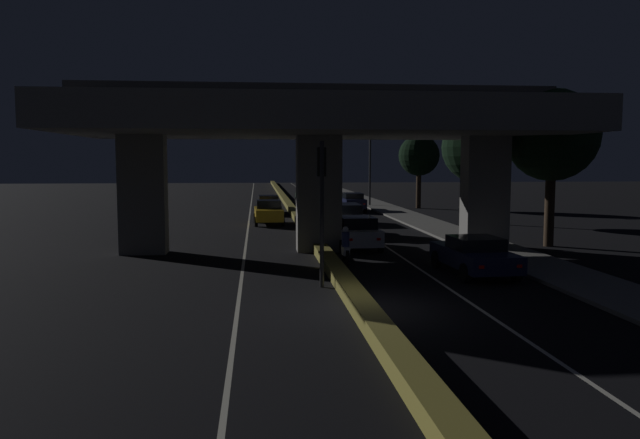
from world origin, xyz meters
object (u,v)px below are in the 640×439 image
Objects in this scene: street_lamp at (367,152)px; car_dark_blue_fifth at (353,202)px; car_dark_green_sixth at (307,197)px; pedestrian_on_sidewalk at (472,225)px; motorcycle_white_filtering_near at (346,248)px; car_dark_blue_lead at (474,255)px; car_silver_third at (345,219)px; car_taxi_yellow_lead_oncoming at (269,212)px; car_dark_red_fourth at (323,208)px; car_grey_second_oncoming at (268,204)px; car_white_second at (356,232)px; traffic_light_left_of_median at (322,188)px.

street_lamp is 7.02m from car_dark_blue_fifth.
car_dark_green_sixth is 28.45m from pedestrian_on_sidewalk.
motorcycle_white_filtering_near is at bearing 178.67° from car_dark_green_sixth.
street_lamp is at bearing -5.52° from car_dark_blue_lead.
car_taxi_yellow_lead_oncoming is at bearing 34.08° from car_silver_third.
car_silver_third is 0.91× the size of car_dark_red_fourth.
pedestrian_on_sidewalk reaches higher than car_dark_green_sixth.
motorcycle_white_filtering_near is 1.21× the size of pedestrian_on_sidewalk.
street_lamp is at bearing -22.40° from car_dark_red_fourth.
car_taxi_yellow_lead_oncoming is 2.47× the size of pedestrian_on_sidewalk.
car_taxi_yellow_lead_oncoming is at bearing -3.14° from car_grey_second_oncoming.
car_dark_blue_lead is 1.08× the size of car_dark_green_sixth.
car_white_second is 2.08× the size of motorcycle_white_filtering_near.
car_dark_blue_lead is at bearing -174.25° from car_dark_green_sixth.
car_dark_blue_lead is 1.08× the size of car_dark_blue_fifth.
street_lamp is 4.26× the size of motorcycle_white_filtering_near.
car_white_second is 0.89× the size of car_dark_red_fourth.
car_dark_red_fourth is 1.16× the size of car_taxi_yellow_lead_oncoming.
car_grey_second_oncoming is (-6.93, -1.44, -0.05)m from car_dark_blue_fifth.
car_grey_second_oncoming is (-1.22, 28.88, -2.53)m from traffic_light_left_of_median.
car_dark_red_fourth reaches higher than car_taxi_yellow_lead_oncoming.
street_lamp reaches higher than traffic_light_left_of_median.
street_lamp reaches higher than car_taxi_yellow_lead_oncoming.
car_dark_green_sixth is (2.51, 37.63, -2.50)m from traffic_light_left_of_median.
car_silver_third is (2.79, 14.28, -2.38)m from traffic_light_left_of_median.
traffic_light_left_of_median reaches higher than car_silver_third.
traffic_light_left_of_median is 14.74m from car_silver_third.
street_lamp is 1.92× the size of car_dark_green_sixth.
car_dark_green_sixth is 1.09× the size of car_taxi_yellow_lead_oncoming.
car_grey_second_oncoming is at bearing -143.50° from street_lamp.
car_silver_third is 15.14m from car_grey_second_oncoming.
car_dark_blue_lead is 1.15× the size of car_white_second.
pedestrian_on_sidewalk reaches higher than car_taxi_yellow_lead_oncoming.
car_grey_second_oncoming is at bearing 92.42° from traffic_light_left_of_median.
traffic_light_left_of_median is 20.63m from car_taxi_yellow_lead_oncoming.
car_dark_blue_fifth is (-0.10, 28.68, 0.07)m from car_dark_blue_lead.
pedestrian_on_sidewalk is at bearing 25.18° from car_grey_second_oncoming.
traffic_light_left_of_median reaches higher than motorcycle_white_filtering_near.
car_dark_green_sixth is at bearing -0.75° from motorcycle_white_filtering_near.
pedestrian_on_sidewalk is (6.10, -27.79, 0.15)m from car_dark_green_sixth.
traffic_light_left_of_median is 13.28m from pedestrian_on_sidewalk.
car_grey_second_oncoming is at bearing 117.28° from pedestrian_on_sidewalk.
car_dark_blue_fifth is at bearing -22.05° from car_dark_red_fourth.
street_lamp is at bearing 77.55° from traffic_light_left_of_median.
street_lamp is at bearing 124.40° from car_grey_second_oncoming.
pedestrian_on_sidewalk reaches higher than motorcycle_white_filtering_near.
traffic_light_left_of_median is 1.08× the size of car_grey_second_oncoming.
car_grey_second_oncoming is (-3.77, 20.21, -0.04)m from car_white_second.
car_dark_red_fourth is 8.05m from car_grey_second_oncoming.
car_dark_green_sixth is at bearing 0.70° from car_silver_third.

